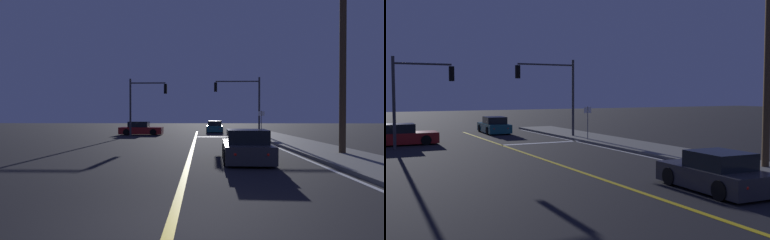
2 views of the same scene
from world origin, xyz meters
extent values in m
plane|color=black|center=(0.00, 0.00, 0.00)|extent=(160.00, 160.00, 0.00)
cube|color=slate|center=(6.94, 12.90, 0.07)|extent=(3.20, 46.43, 0.15)
cube|color=gold|center=(0.00, 12.90, 0.01)|extent=(0.20, 43.85, 0.01)
cube|color=white|center=(5.09, 12.90, 0.01)|extent=(0.16, 43.85, 0.01)
cube|color=white|center=(2.67, 24.30, 0.01)|extent=(5.34, 0.50, 0.01)
cube|color=#195960|center=(2.08, 32.92, 0.44)|extent=(1.97, 4.49, 0.68)
cube|color=black|center=(2.07, 32.65, 1.04)|extent=(1.62, 2.10, 0.60)
cylinder|color=black|center=(1.29, 34.32, 0.32)|extent=(0.25, 0.65, 0.64)
cylinder|color=black|center=(2.97, 34.26, 0.32)|extent=(0.25, 0.65, 0.64)
cylinder|color=black|center=(1.18, 31.58, 0.32)|extent=(0.25, 0.65, 0.64)
cylinder|color=black|center=(2.86, 31.51, 0.32)|extent=(0.25, 0.65, 0.64)
sphere|color=#FFF4CC|center=(1.61, 35.09, 0.52)|extent=(0.18, 0.18, 0.18)
sphere|color=#FFF4CC|center=(2.72, 35.05, 0.52)|extent=(0.18, 0.18, 0.18)
sphere|color=red|center=(1.43, 30.78, 0.52)|extent=(0.14, 0.14, 0.14)
sphere|color=red|center=(2.54, 30.74, 0.52)|extent=(0.14, 0.14, 0.14)
cube|color=#2D2D33|center=(2.41, 8.52, 0.44)|extent=(2.06, 4.21, 0.68)
cube|color=black|center=(2.40, 8.27, 1.04)|extent=(1.70, 1.97, 0.60)
cylinder|color=black|center=(1.60, 9.84, 0.32)|extent=(0.25, 0.65, 0.64)
cylinder|color=black|center=(3.35, 9.76, 0.32)|extent=(0.25, 0.65, 0.64)
cylinder|color=black|center=(1.48, 7.28, 0.32)|extent=(0.25, 0.65, 0.64)
cylinder|color=black|center=(3.23, 7.20, 0.32)|extent=(0.25, 0.65, 0.64)
sphere|color=#FFF4CC|center=(1.93, 10.55, 0.52)|extent=(0.18, 0.18, 0.18)
sphere|color=#FFF4CC|center=(3.09, 10.49, 0.52)|extent=(0.18, 0.18, 0.18)
sphere|color=red|center=(1.74, 6.53, 0.52)|extent=(0.14, 0.14, 0.14)
sphere|color=red|center=(2.90, 6.48, 0.52)|extent=(0.14, 0.14, 0.14)
cube|color=maroon|center=(-5.51, 27.39, 0.44)|extent=(4.26, 1.86, 0.68)
cube|color=black|center=(-5.77, 27.39, 1.04)|extent=(1.97, 1.59, 0.60)
cylinder|color=black|center=(-4.19, 28.24, 0.32)|extent=(0.64, 0.22, 0.64)
cylinder|color=black|center=(-4.20, 26.53, 0.32)|extent=(0.64, 0.22, 0.64)
cylinder|color=black|center=(-6.82, 28.26, 0.32)|extent=(0.64, 0.22, 0.64)
cylinder|color=black|center=(-6.83, 26.54, 0.32)|extent=(0.64, 0.22, 0.64)
sphere|color=#FFF4CC|center=(-3.44, 27.95, 0.52)|extent=(0.18, 0.18, 0.18)
sphere|color=#FFF4CC|center=(-3.45, 26.81, 0.52)|extent=(0.18, 0.18, 0.18)
sphere|color=red|center=(-7.58, 27.97, 0.52)|extent=(0.14, 0.14, 0.14)
sphere|color=red|center=(-7.59, 26.84, 0.52)|extent=(0.14, 0.14, 0.14)
cylinder|color=#38383D|center=(6.14, 26.60, 2.83)|extent=(0.18, 0.18, 5.67)
cylinder|color=#38383D|center=(4.02, 26.60, 5.27)|extent=(4.23, 0.12, 0.12)
cube|color=black|center=(1.91, 26.60, 4.72)|extent=(0.28, 0.28, 0.90)
sphere|color=red|center=(1.91, 26.60, 4.99)|extent=(0.22, 0.22, 0.22)
sphere|color=#4C2D05|center=(1.91, 26.60, 4.72)|extent=(0.22, 0.22, 0.22)
sphere|color=#0A3814|center=(1.91, 26.60, 4.45)|extent=(0.22, 0.22, 0.22)
cylinder|color=#38383D|center=(-6.14, 25.20, 2.70)|extent=(0.18, 0.18, 5.39)
cylinder|color=#38383D|center=(-4.48, 25.20, 4.99)|extent=(3.30, 0.12, 0.12)
cube|color=black|center=(-2.83, 25.20, 4.44)|extent=(0.28, 0.28, 0.90)
sphere|color=red|center=(-2.83, 25.20, 4.71)|extent=(0.22, 0.22, 0.22)
sphere|color=#4C2D05|center=(-2.83, 25.20, 4.44)|extent=(0.22, 0.22, 0.22)
sphere|color=#0A3814|center=(-2.83, 25.20, 4.17)|extent=(0.22, 0.22, 0.22)
cylinder|color=#4C3823|center=(7.24, 10.50, 4.58)|extent=(0.31, 0.31, 9.16)
cylinder|color=slate|center=(5.84, 23.80, 1.19)|extent=(0.06, 0.06, 2.37)
cube|color=white|center=(5.84, 23.80, 2.12)|extent=(0.56, 0.08, 0.40)
camera|label=1|loc=(0.53, -5.17, 1.90)|focal=30.50mm
camera|label=2|loc=(-8.53, -2.71, 3.29)|focal=42.04mm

